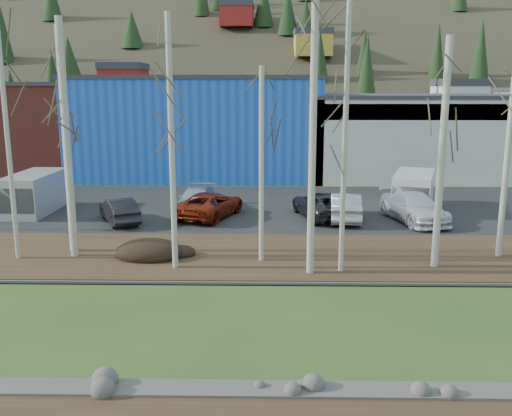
{
  "coord_description": "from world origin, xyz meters",
  "views": [
    {
      "loc": [
        -0.29,
        -9.93,
        7.53
      ],
      "look_at": [
        -0.73,
        13.42,
        2.5
      ],
      "focal_mm": 40.0,
      "sensor_mm": 36.0,
      "label": 1
    }
  ],
  "objects_px": {
    "car_4": "(322,205)",
    "van_grey": "(33,193)",
    "car_5": "(414,207)",
    "car_2": "(197,199)",
    "car_0": "(119,210)",
    "car_1": "(210,205)",
    "van_white": "(413,192)",
    "car_3": "(345,207)"
  },
  "relations": [
    {
      "from": "car_0",
      "to": "van_grey",
      "type": "distance_m",
      "value": 6.2
    },
    {
      "from": "car_5",
      "to": "van_grey",
      "type": "bearing_deg",
      "value": 162.37
    },
    {
      "from": "car_1",
      "to": "van_grey",
      "type": "relative_size",
      "value": 0.99
    },
    {
      "from": "car_2",
      "to": "van_grey",
      "type": "relative_size",
      "value": 0.91
    },
    {
      "from": "car_2",
      "to": "van_grey",
      "type": "height_order",
      "value": "van_grey"
    },
    {
      "from": "van_white",
      "to": "van_grey",
      "type": "height_order",
      "value": "van_grey"
    },
    {
      "from": "car_1",
      "to": "van_white",
      "type": "relative_size",
      "value": 0.95
    },
    {
      "from": "car_3",
      "to": "van_grey",
      "type": "xyz_separation_m",
      "value": [
        -18.21,
        1.62,
        0.39
      ]
    },
    {
      "from": "car_0",
      "to": "car_2",
      "type": "xyz_separation_m",
      "value": [
        3.89,
        3.06,
        0.02
      ]
    },
    {
      "from": "car_1",
      "to": "van_grey",
      "type": "bearing_deg",
      "value": 14.51
    },
    {
      "from": "car_0",
      "to": "car_3",
      "type": "distance_m",
      "value": 12.53
    },
    {
      "from": "car_1",
      "to": "car_3",
      "type": "xyz_separation_m",
      "value": [
        7.64,
        -0.59,
        0.04
      ]
    },
    {
      "from": "car_1",
      "to": "car_3",
      "type": "bearing_deg",
      "value": -164.37
    },
    {
      "from": "car_1",
      "to": "van_grey",
      "type": "height_order",
      "value": "van_grey"
    },
    {
      "from": "car_0",
      "to": "car_1",
      "type": "relative_size",
      "value": 0.78
    },
    {
      "from": "car_3",
      "to": "car_5",
      "type": "relative_size",
      "value": 0.85
    },
    {
      "from": "car_4",
      "to": "car_1",
      "type": "bearing_deg",
      "value": -13.52
    },
    {
      "from": "car_2",
      "to": "car_4",
      "type": "bearing_deg",
      "value": -9.43
    },
    {
      "from": "car_4",
      "to": "car_5",
      "type": "xyz_separation_m",
      "value": [
        5.02,
        -0.87,
        0.07
      ]
    },
    {
      "from": "car_1",
      "to": "car_4",
      "type": "xyz_separation_m",
      "value": [
        6.39,
        0.06,
        -0.01
      ]
    },
    {
      "from": "car_2",
      "to": "car_5",
      "type": "height_order",
      "value": "car_5"
    },
    {
      "from": "car_3",
      "to": "car_4",
      "type": "bearing_deg",
      "value": -22.3
    },
    {
      "from": "car_0",
      "to": "car_1",
      "type": "distance_m",
      "value": 5.06
    },
    {
      "from": "car_1",
      "to": "car_3",
      "type": "distance_m",
      "value": 7.66
    },
    {
      "from": "car_0",
      "to": "van_white",
      "type": "xyz_separation_m",
      "value": [
        16.92,
        3.41,
        0.45
      ]
    },
    {
      "from": "car_2",
      "to": "van_white",
      "type": "height_order",
      "value": "van_white"
    },
    {
      "from": "car_2",
      "to": "car_5",
      "type": "xyz_separation_m",
      "value": [
        12.38,
        -2.5,
        0.09
      ]
    },
    {
      "from": "car_4",
      "to": "van_grey",
      "type": "height_order",
      "value": "van_grey"
    },
    {
      "from": "car_1",
      "to": "car_0",
      "type": "bearing_deg",
      "value": 35.83
    },
    {
      "from": "car_2",
      "to": "car_4",
      "type": "relative_size",
      "value": 0.93
    },
    {
      "from": "car_4",
      "to": "van_white",
      "type": "xyz_separation_m",
      "value": [
        5.66,
        1.97,
        0.4
      ]
    },
    {
      "from": "car_3",
      "to": "van_white",
      "type": "relative_size",
      "value": 0.84
    },
    {
      "from": "car_0",
      "to": "van_grey",
      "type": "xyz_separation_m",
      "value": [
        -5.7,
        2.4,
        0.48
      ]
    },
    {
      "from": "car_2",
      "to": "van_grey",
      "type": "distance_m",
      "value": 9.62
    },
    {
      "from": "car_0",
      "to": "car_4",
      "type": "bearing_deg",
      "value": 159.96
    },
    {
      "from": "car_5",
      "to": "van_white",
      "type": "xyz_separation_m",
      "value": [
        0.64,
        2.84,
        0.33
      ]
    },
    {
      "from": "car_4",
      "to": "van_grey",
      "type": "relative_size",
      "value": 0.97
    },
    {
      "from": "car_5",
      "to": "van_white",
      "type": "height_order",
      "value": "van_white"
    },
    {
      "from": "car_1",
      "to": "car_5",
      "type": "xyz_separation_m",
      "value": [
        11.41,
        -0.81,
        0.06
      ]
    },
    {
      "from": "van_white",
      "to": "van_grey",
      "type": "distance_m",
      "value": 22.64
    },
    {
      "from": "car_5",
      "to": "van_grey",
      "type": "height_order",
      "value": "van_grey"
    },
    {
      "from": "car_5",
      "to": "car_2",
      "type": "bearing_deg",
      "value": 155.75
    }
  ]
}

